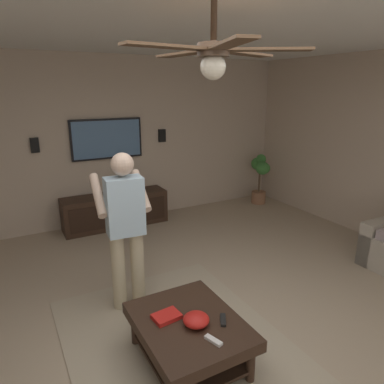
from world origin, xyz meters
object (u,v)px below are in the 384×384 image
Objects in this scene: vase_round at (121,187)px; wall_speaker_right at (35,145)px; media_console at (116,210)px; wall_speaker_left at (162,136)px; tv at (107,139)px; bowl at (196,320)px; remote_white at (213,340)px; ceiling_fan at (215,54)px; person_standing at (125,223)px; potted_plant_tall at (260,175)px; book at (167,316)px; remote_black at (223,320)px; coffee_table at (189,331)px.

vase_round is 1.44m from wall_speaker_right.
media_console is 7.73× the size of wall_speaker_right.
media_console is at bearing 82.52° from vase_round.
tv is at bearing 90.76° from wall_speaker_left.
bowl reaches higher than remote_white.
person_standing is at bearing 11.69° from ceiling_fan.
media_console is 7.73× the size of wall_speaker_left.
tv is at bearing -5.60° from bowl.
remote_white is (-3.41, 3.22, -0.18)m from potted_plant_tall.
book reaches higher than remote_white.
tv is 0.71× the size of person_standing.
vase_round reaches higher than media_console.
bowl is 1.42× the size of remote_black.
media_console is at bearing 74.90° from book.
tv is 5.27× the size of wall_speaker_left.
potted_plant_tall is 4.47× the size of wall_speaker_right.
media_console is at bearing -6.58° from coffee_table.
person_standing is at bearing 163.66° from vase_round.
media_console is 1.04× the size of person_standing.
potted_plant_tall is 6.56× the size of remote_black.
remote_black is (-0.07, -0.21, -0.04)m from bowl.
vase_round is (0.17, 2.77, 0.07)m from potted_plant_tall.
coffee_table is 6.67× the size of remote_black.
book is 1.00× the size of wall_speaker_left.
wall_speaker_right is at bearing -103.15° from media_console.
remote_black is at bearing 175.80° from vase_round.
media_console is 1.42× the size of ceiling_fan.
remote_white is 0.68× the size of book.
remote_black is (0.17, -0.20, 0.00)m from remote_white.
ceiling_fan reaches higher than remote_white.
tv reaches higher than book.
bowl is at bearing 172.11° from vase_round.
person_standing is 1.45m from remote_white.
potted_plant_tall is at bearing -61.49° from remote_white.
remote_white is at bearing -5.36° from media_console.
potted_plant_tall is 4.47× the size of vase_round.
wall_speaker_right reaches higher than remote_black.
person_standing is at bearing -13.62° from media_console.
bowl is 0.23m from remote_black.
remote_white is (-3.84, 0.34, -1.02)m from tv.
book reaches higher than coffee_table.
coffee_table is 4.55× the size of wall_speaker_left.
potted_plant_tall is 4.08m from wall_speaker_right.
book is 3.61m from wall_speaker_right.
tv is at bearing -23.17° from remote_white.
book is (-3.18, 0.53, 0.14)m from media_console.
potted_plant_tall reaches higher than book.
remote_black reaches higher than coffee_table.
book is at bearing -170.72° from wall_speaker_right.
remote_black is (-1.17, -0.41, -0.52)m from person_standing.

